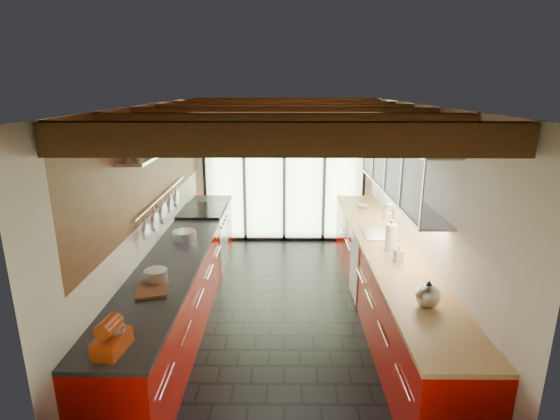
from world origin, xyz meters
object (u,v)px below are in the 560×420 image
object	(u,v)px
soap_bottle	(399,253)
bowl	(363,206)
kettle	(428,294)
paper_towel	(391,237)
stand_mixer	(112,337)

from	to	relation	value
soap_bottle	bowl	distance (m)	2.23
kettle	paper_towel	distance (m)	1.40
paper_towel	soap_bottle	bearing A→B (deg)	-90.00
paper_towel	soap_bottle	size ratio (longest dim) A/B	1.88
kettle	bowl	distance (m)	3.25
kettle	paper_towel	xyz separation A→B (m)	(0.00, 1.40, 0.04)
kettle	bowl	world-z (taller)	kettle
paper_towel	bowl	distance (m)	1.85
stand_mixer	kettle	size ratio (longest dim) A/B	1.11
soap_bottle	bowl	world-z (taller)	soap_bottle
paper_towel	bowl	xyz separation A→B (m)	(0.00, 1.84, -0.13)
soap_bottle	bowl	xyz separation A→B (m)	(0.00, 2.22, -0.07)
stand_mixer	paper_towel	distance (m)	3.30
stand_mixer	paper_towel	bearing A→B (deg)	39.62
kettle	bowl	xyz separation A→B (m)	(0.00, 3.25, -0.09)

